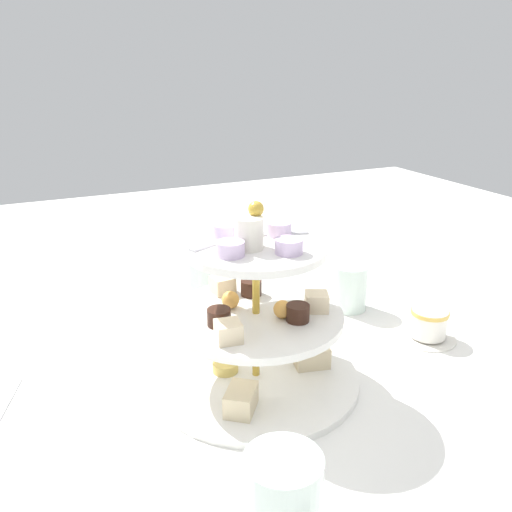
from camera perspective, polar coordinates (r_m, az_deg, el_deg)
name	(u,v)px	position (r m, az deg, el deg)	size (l,w,h in m)	color
ground_plane	(256,380)	(0.76, 0.00, -13.24)	(2.40, 2.40, 0.00)	white
tiered_serving_stand	(256,328)	(0.72, -0.05, -7.72)	(0.28, 0.28, 0.26)	white
water_glass_tall_right	(282,512)	(0.50, 2.83, -25.80)	(0.07, 0.07, 0.11)	silver
water_glass_short_left	(349,287)	(0.96, 9.99, -3.30)	(0.06, 0.06, 0.08)	silver
teacup_with_saucer	(429,325)	(0.89, 18.08, -7.07)	(0.09, 0.09, 0.05)	white
water_glass_mid_back	(203,284)	(0.95, -5.72, -2.99)	(0.06, 0.06, 0.09)	silver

